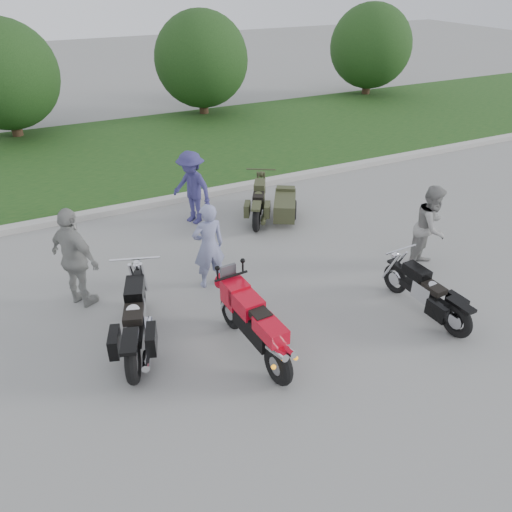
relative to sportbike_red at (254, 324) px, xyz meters
name	(u,v)px	position (x,y,z in m)	size (l,w,h in m)	color
ground	(264,339)	(0.29, 0.24, -0.60)	(80.00, 80.00, 0.00)	gray
curb	(161,201)	(0.29, 6.24, -0.53)	(60.00, 0.30, 0.15)	#B5B2AA
grass_strip	(125,154)	(0.29, 10.39, -0.53)	(60.00, 8.00, 0.14)	#37581E
tree_mid_left	(3,75)	(-2.71, 13.74, 1.59)	(3.60, 3.60, 4.00)	#3F2B1C
tree_mid_right	(201,59)	(4.29, 13.74, 1.59)	(3.60, 3.60, 4.00)	#3F2B1C
tree_far_right	(371,46)	(12.29, 13.74, 1.59)	(3.60, 3.60, 4.00)	#3F2B1C
sportbike_red	(254,324)	(0.00, 0.00, 0.00)	(0.46, 2.16, 1.02)	black
cruiser_left	(136,322)	(-1.63, 0.99, -0.12)	(0.89, 2.36, 0.94)	black
cruiser_right	(429,296)	(3.21, -0.39, -0.19)	(0.41, 2.08, 0.80)	black
cruiser_sidecar	(274,205)	(2.53, 4.20, -0.22)	(1.62, 1.97, 0.81)	black
person_stripe	(209,246)	(0.09, 2.18, 0.26)	(0.63, 0.41, 1.72)	#7F85AD
person_grey	(431,227)	(4.37, 0.95, 0.27)	(0.85, 0.66, 1.75)	gray
person_denim	(192,188)	(0.72, 4.92, 0.28)	(1.14, 0.65, 1.76)	navy
person_back	(75,259)	(-2.25, 2.62, 0.35)	(1.12, 0.47, 1.91)	gray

